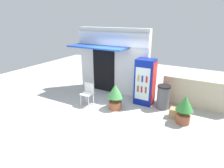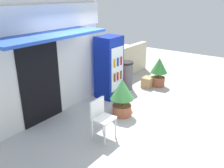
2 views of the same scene
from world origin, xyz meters
TOP-DOWN VIEW (x-y plane):
  - ground at (0.00, 0.00)m, footprint 16.00×16.00m
  - storefront_building at (-0.70, 1.68)m, footprint 3.35×1.24m
  - drink_cooler at (1.06, 1.16)m, footprint 0.72×0.64m
  - plastic_chair at (-0.84, -0.03)m, footprint 0.42×0.39m
  - potted_plant_near_shop at (0.26, 0.18)m, footprint 0.60×0.60m
  - potted_plant_curbside at (2.69, 0.34)m, footprint 0.56×0.56m
  - trash_bin at (1.83, 1.09)m, footprint 0.49×0.49m
  - stone_boundary_wall at (2.93, 1.73)m, footprint 2.56×0.22m
  - cardboard_box at (2.40, 0.58)m, footprint 0.37×0.32m

SIDE VIEW (x-z plane):
  - ground at x=0.00m, z-range 0.00..0.00m
  - cardboard_box at x=2.40m, z-range 0.00..0.33m
  - trash_bin at x=1.83m, z-range 0.00..0.92m
  - plastic_chair at x=-0.84m, z-range 0.09..0.96m
  - stone_boundary_wall at x=2.93m, z-range 0.00..1.12m
  - potted_plant_curbside at x=2.69m, z-range 0.08..1.05m
  - potted_plant_near_shop at x=0.26m, z-range 0.08..1.05m
  - drink_cooler at x=1.06m, z-range 0.00..1.81m
  - storefront_building at x=-0.70m, z-range 0.07..2.94m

